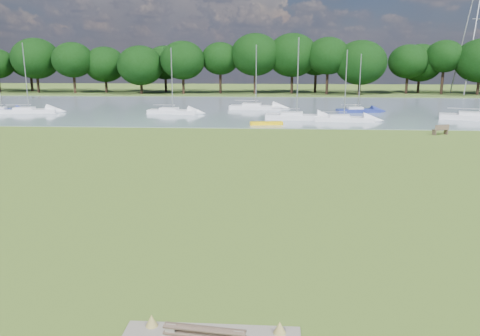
# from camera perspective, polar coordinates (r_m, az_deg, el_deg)

# --- Properties ---
(ground) EXTENTS (220.00, 220.00, 0.00)m
(ground) POSITION_cam_1_polar(r_m,az_deg,el_deg) (23.57, 0.44, -2.78)
(ground) COLOR olive
(river) EXTENTS (220.00, 40.00, 0.10)m
(river) POSITION_cam_1_polar(r_m,az_deg,el_deg) (64.98, 2.63, 7.31)
(river) COLOR gray
(river) RESTS_ON ground
(far_bank) EXTENTS (220.00, 20.00, 0.40)m
(far_bank) POSITION_cam_1_polar(r_m,az_deg,el_deg) (94.88, 3.02, 9.09)
(far_bank) COLOR #4C6626
(far_bank) RESTS_ON ground
(riverbank_bench) EXTENTS (1.53, 0.97, 0.91)m
(riverbank_bench) POSITION_cam_1_polar(r_m,az_deg,el_deg) (44.93, 23.29, 4.32)
(riverbank_bench) COLOR brown
(riverbank_bench) RESTS_ON ground
(kayak) EXTENTS (3.38, 1.32, 0.33)m
(kayak) POSITION_cam_1_polar(r_m,az_deg,el_deg) (47.47, 3.23, 5.47)
(kayak) COLOR yellow
(kayak) RESTS_ON river
(tree_line) EXTENTS (145.44, 8.93, 10.81)m
(tree_line) POSITION_cam_1_polar(r_m,az_deg,el_deg) (90.65, 3.82, 12.98)
(tree_line) COLOR black
(tree_line) RESTS_ON far_bank
(sailboat_0) EXTENTS (5.52, 2.27, 7.14)m
(sailboat_0) POSITION_cam_1_polar(r_m,az_deg,el_deg) (60.73, 14.16, 6.97)
(sailboat_0) COLOR navy
(sailboat_0) RESTS_ON river
(sailboat_1) EXTENTS (6.94, 2.23, 8.76)m
(sailboat_1) POSITION_cam_1_polar(r_m,az_deg,el_deg) (52.12, 6.84, 6.43)
(sailboat_1) COLOR silver
(sailboat_1) RESTS_ON river
(sailboat_2) EXTENTS (6.31, 2.47, 7.83)m
(sailboat_2) POSITION_cam_1_polar(r_m,az_deg,el_deg) (58.09, -8.25, 7.00)
(sailboat_2) COLOR silver
(sailboat_2) RESTS_ON river
(sailboat_3) EXTENTS (7.16, 2.72, 8.35)m
(sailboat_3) POSITION_cam_1_polar(r_m,az_deg,el_deg) (62.61, 1.88, 7.59)
(sailboat_3) COLOR silver
(sailboat_3) RESTS_ON river
(sailboat_4) EXTENTS (6.93, 2.94, 8.44)m
(sailboat_4) POSITION_cam_1_polar(r_m,az_deg,el_deg) (64.00, -24.41, 6.51)
(sailboat_4) COLOR silver
(sailboat_4) RESTS_ON river
(sailboat_5) EXTENTS (5.79, 2.75, 6.86)m
(sailboat_5) POSITION_cam_1_polar(r_m,az_deg,el_deg) (65.86, -27.13, 6.39)
(sailboat_5) COLOR navy
(sailboat_5) RESTS_ON river
(sailboat_8) EXTENTS (8.35, 4.67, 10.50)m
(sailboat_8) POSITION_cam_1_polar(r_m,az_deg,el_deg) (57.73, 27.03, 5.75)
(sailboat_8) COLOR silver
(sailboat_8) RESTS_ON river
(sailboat_9) EXTENTS (6.26, 2.06, 7.44)m
(sailboat_9) POSITION_cam_1_polar(r_m,az_deg,el_deg) (51.43, 12.48, 6.04)
(sailboat_9) COLOR silver
(sailboat_9) RESTS_ON river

